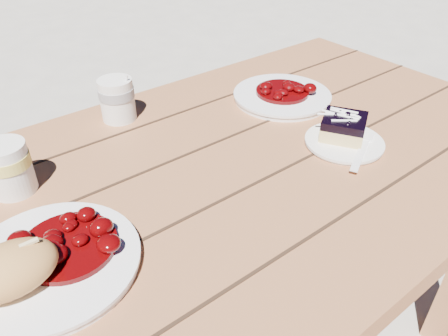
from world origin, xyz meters
TOP-DOWN VIEW (x-y plane):
  - picnic_table at (0.00, -0.00)m, footprint 2.00×1.55m
  - main_plate at (-0.09, -0.05)m, footprint 0.25×0.25m
  - goulash_stew at (-0.06, -0.04)m, footprint 0.15×0.15m
  - bread_roll at (-0.14, -0.07)m, footprint 0.13×0.09m
  - dessert_plate at (0.52, -0.09)m, footprint 0.16×0.16m
  - blueberry_cake at (0.53, -0.08)m, footprint 0.12×0.12m
  - fork_dessert at (0.50, -0.15)m, footprint 0.15×0.09m
  - coffee_cup at (0.20, 0.30)m, footprint 0.08×0.08m
  - second_plate at (0.57, 0.14)m, footprint 0.24×0.24m
  - second_stew at (0.57, 0.14)m, footprint 0.13×0.13m
  - second_cup at (-0.07, 0.18)m, footprint 0.08×0.08m

SIDE VIEW (x-z plane):
  - picnic_table at x=0.00m, z-range 0.21..0.96m
  - dessert_plate at x=0.52m, z-range 0.75..0.76m
  - main_plate at x=-0.09m, z-range 0.75..0.77m
  - second_plate at x=0.57m, z-range 0.75..0.77m
  - fork_dessert at x=0.50m, z-range 0.76..0.76m
  - blueberry_cake at x=0.53m, z-range 0.76..0.81m
  - goulash_stew at x=-0.06m, z-range 0.77..0.81m
  - second_stew at x=0.57m, z-range 0.77..0.81m
  - coffee_cup at x=0.20m, z-range 0.75..0.85m
  - second_cup at x=-0.07m, z-range 0.75..0.85m
  - bread_roll at x=-0.14m, z-range 0.77..0.83m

